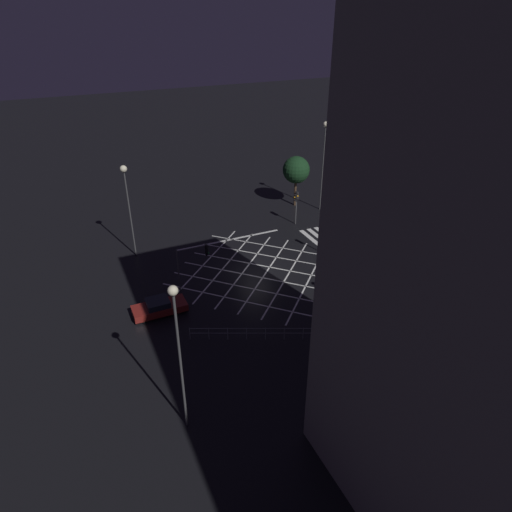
% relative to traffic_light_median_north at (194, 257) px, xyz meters
% --- Properties ---
extents(ground_plane, '(200.00, 200.00, 0.00)m').
position_rel_traffic_light_median_north_xyz_m(ground_plane, '(0.31, -5.80, -2.91)').
color(ground_plane, black).
extents(road_markings, '(16.78, 23.72, 0.01)m').
position_rel_traffic_light_median_north_xyz_m(road_markings, '(0.60, -13.34, -2.91)').
color(road_markings, silver).
rests_on(road_markings, ground_plane).
extents(traffic_light_median_north, '(0.36, 2.82, 3.94)m').
position_rel_traffic_light_median_north_xyz_m(traffic_light_median_north, '(0.00, 0.00, 0.00)').
color(traffic_light_median_north, '#424244').
rests_on(traffic_light_median_north, ground_plane).
extents(traffic_light_se_main, '(0.39, 0.36, 3.87)m').
position_rel_traffic_light_median_north_xyz_m(traffic_light_se_main, '(7.52, -13.90, -0.14)').
color(traffic_light_se_main, '#424244').
rests_on(traffic_light_se_main, ground_plane).
extents(traffic_light_sw_main, '(0.39, 0.36, 3.66)m').
position_rel_traffic_light_median_north_xyz_m(traffic_light_sw_main, '(-6.72, -13.65, -0.29)').
color(traffic_light_sw_main, '#424244').
rests_on(traffic_light_sw_main, ground_plane).
extents(traffic_light_se_cross, '(0.36, 0.39, 3.68)m').
position_rel_traffic_light_median_north_xyz_m(traffic_light_se_cross, '(7.60, -13.82, -0.28)').
color(traffic_light_se_cross, '#424244').
rests_on(traffic_light_se_cross, ground_plane).
extents(traffic_light_median_south, '(0.36, 0.39, 3.30)m').
position_rel_traffic_light_median_north_xyz_m(traffic_light_median_south, '(0.67, -12.97, -0.55)').
color(traffic_light_median_south, '#424244').
rests_on(traffic_light_median_south, ground_plane).
extents(traffic_light_sw_cross, '(0.36, 2.91, 3.23)m').
position_rel_traffic_light_median_north_xyz_m(traffic_light_sw_cross, '(-6.98, -11.25, -0.52)').
color(traffic_light_sw_cross, '#424244').
rests_on(traffic_light_sw_cross, ground_plane).
extents(street_lamp_east, '(0.54, 0.54, 9.65)m').
position_rel_traffic_light_median_north_xyz_m(street_lamp_east, '(-13.89, 5.09, 3.92)').
color(street_lamp_east, '#424244').
rests_on(street_lamp_east, ground_plane).
extents(street_lamp_west, '(0.64, 0.64, 9.01)m').
position_rel_traffic_light_median_north_xyz_m(street_lamp_west, '(7.77, 3.64, 4.03)').
color(street_lamp_west, '#424244').
rests_on(street_lamp_west, ground_plane).
extents(street_lamp_far, '(0.63, 0.63, 10.25)m').
position_rel_traffic_light_median_north_xyz_m(street_lamp_far, '(9.99, -18.51, 4.85)').
color(street_lamp_far, '#424244').
rests_on(street_lamp_far, ground_plane).
extents(street_tree_near, '(3.15, 3.15, 6.00)m').
position_rel_traffic_light_median_north_xyz_m(street_tree_near, '(12.32, -16.40, 1.49)').
color(street_tree_near, '#473323').
rests_on(street_tree_near, ground_plane).
extents(waiting_car, '(1.79, 4.23, 1.23)m').
position_rel_traffic_light_median_north_xyz_m(waiting_car, '(-2.48, 3.85, -2.34)').
color(waiting_car, maroon).
rests_on(waiting_car, ground_plane).
extents(pedestrian_railing, '(4.02, 8.78, 1.05)m').
position_rel_traffic_light_median_north_xyz_m(pedestrian_railing, '(-8.58, -1.75, -2.24)').
color(pedestrian_railing, gray).
rests_on(pedestrian_railing, ground_plane).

